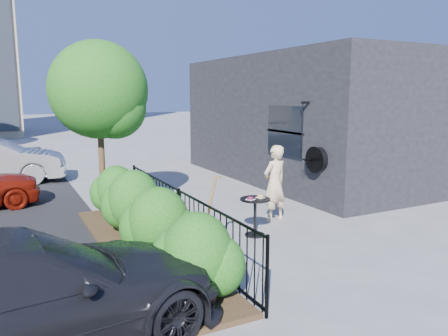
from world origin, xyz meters
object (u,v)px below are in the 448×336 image
cafe_table (255,210)px  shovel (206,221)px  patio_tree (102,96)px  woman (275,183)px  car_darkgrey (14,297)px

cafe_table → shovel: size_ratio=0.57×
patio_tree → shovel: bearing=-74.1°
cafe_table → woman: (0.93, 0.71, 0.33)m
patio_tree → shovel: 4.16m
cafe_table → shovel: 1.44m
woman → shovel: (-2.25, -1.27, -0.22)m
patio_tree → cafe_table: 4.31m
car_darkgrey → cafe_table: bearing=-71.3°
patio_tree → woman: 4.33m
cafe_table → shovel: shovel is taller
patio_tree → woman: (3.23, -2.16, -1.91)m
shovel → car_darkgrey: 3.56m
woman → patio_tree: bearing=-46.5°
patio_tree → woman: patio_tree is taller
shovel → car_darkgrey: size_ratio=0.30×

